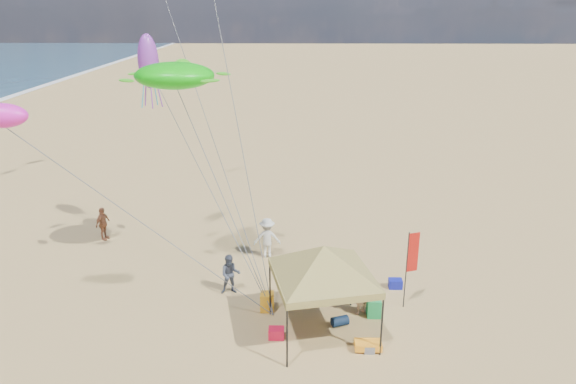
# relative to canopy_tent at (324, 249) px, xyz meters

# --- Properties ---
(ground) EXTENTS (280.00, 280.00, 0.00)m
(ground) POSITION_rel_canopy_tent_xyz_m (-1.25, 0.54, -3.24)
(ground) COLOR tan
(ground) RESTS_ON ground
(canopy_tent) EXTENTS (6.17, 6.17, 3.90)m
(canopy_tent) POSITION_rel_canopy_tent_xyz_m (0.00, 0.00, 0.00)
(canopy_tent) COLOR black
(canopy_tent) RESTS_ON ground
(feather_flag) EXTENTS (0.45, 0.18, 3.11)m
(feather_flag) POSITION_rel_canopy_tent_xyz_m (3.34, 1.83, -1.17)
(feather_flag) COLOR black
(feather_flag) RESTS_ON ground
(cooler_red) EXTENTS (0.54, 0.38, 0.38)m
(cooler_red) POSITION_rel_canopy_tent_xyz_m (-1.58, -0.32, -3.05)
(cooler_red) COLOR red
(cooler_red) RESTS_ON ground
(cooler_blue) EXTENTS (0.54, 0.38, 0.38)m
(cooler_blue) POSITION_rel_canopy_tent_xyz_m (3.12, 3.23, -3.05)
(cooler_blue) COLOR #121997
(cooler_blue) RESTS_ON ground
(bag_navy) EXTENTS (0.69, 0.54, 0.36)m
(bag_navy) POSITION_rel_canopy_tent_xyz_m (0.67, 0.49, -3.06)
(bag_navy) COLOR #0D1F3B
(bag_navy) RESTS_ON ground
(bag_orange) EXTENTS (0.54, 0.69, 0.36)m
(bag_orange) POSITION_rel_canopy_tent_xyz_m (-1.28, 3.16, -3.06)
(bag_orange) COLOR orange
(bag_orange) RESTS_ON ground
(chair_green) EXTENTS (0.50, 0.50, 0.70)m
(chair_green) POSITION_rel_canopy_tent_xyz_m (1.96, 1.15, -2.89)
(chair_green) COLOR green
(chair_green) RESTS_ON ground
(chair_yellow) EXTENTS (0.50, 0.50, 0.70)m
(chair_yellow) POSITION_rel_canopy_tent_xyz_m (-2.00, 1.47, -2.89)
(chair_yellow) COLOR orange
(chair_yellow) RESTS_ON ground
(crate_grey) EXTENTS (0.34, 0.30, 0.28)m
(crate_grey) POSITION_rel_canopy_tent_xyz_m (1.53, -1.06, -3.10)
(crate_grey) COLOR slate
(crate_grey) RESTS_ON ground
(beach_cart) EXTENTS (0.90, 0.50, 0.24)m
(beach_cart) POSITION_rel_canopy_tent_xyz_m (1.50, -0.96, -3.04)
(beach_cart) COLOR orange
(beach_cart) RESTS_ON ground
(person_near_a) EXTENTS (0.66, 0.65, 1.54)m
(person_near_a) POSITION_rel_canopy_tent_xyz_m (1.49, 1.31, -2.47)
(person_near_a) COLOR tan
(person_near_a) RESTS_ON ground
(person_near_b) EXTENTS (0.88, 0.73, 1.66)m
(person_near_b) POSITION_rel_canopy_tent_xyz_m (-3.51, 2.70, -2.41)
(person_near_b) COLOR #3E4555
(person_near_b) RESTS_ON ground
(person_near_c) EXTENTS (1.26, 0.78, 1.88)m
(person_near_c) POSITION_rel_canopy_tent_xyz_m (-2.24, 5.94, -2.30)
(person_near_c) COLOR silver
(person_near_c) RESTS_ON ground
(person_far_a) EXTENTS (0.69, 1.04, 1.65)m
(person_far_a) POSITION_rel_canopy_tent_xyz_m (-10.34, 7.73, -2.42)
(person_far_a) COLOR #A3633E
(person_far_a) RESTS_ON ground
(turtle_kite) EXTENTS (3.02, 2.42, 1.00)m
(turtle_kite) POSITION_rel_canopy_tent_xyz_m (-5.50, 4.08, 5.15)
(turtle_kite) COLOR #0DC70C
(turtle_kite) RESTS_ON ground
(fish_kite) EXTENTS (1.95, 1.23, 0.80)m
(fish_kite) POSITION_rel_canopy_tent_xyz_m (-10.46, 0.77, 4.29)
(fish_kite) COLOR #F220C3
(fish_kite) RESTS_ON ground
(squid_kite) EXTENTS (1.04, 1.04, 2.32)m
(squid_kite) POSITION_rel_canopy_tent_xyz_m (-7.35, 7.39, 5.32)
(squid_kite) COLOR purple
(squid_kite) RESTS_ON ground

